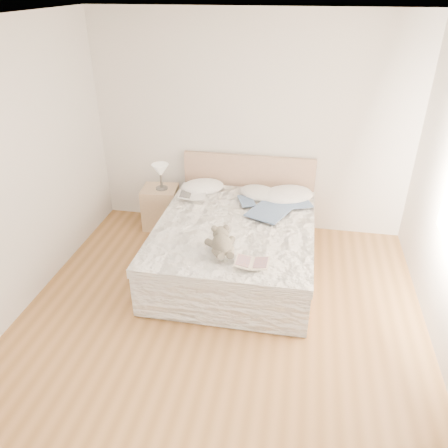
# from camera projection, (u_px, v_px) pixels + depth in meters

# --- Properties ---
(floor) EXTENTS (4.00, 4.50, 0.00)m
(floor) POSITION_uv_depth(u_px,v_px,m) (216.00, 335.00, 4.15)
(floor) COLOR brown
(floor) RESTS_ON ground
(ceiling) EXTENTS (4.00, 4.50, 0.00)m
(ceiling) POSITION_uv_depth(u_px,v_px,m) (212.00, 24.00, 2.82)
(ceiling) COLOR white
(ceiling) RESTS_ON ground
(wall_back) EXTENTS (4.00, 0.02, 2.70)m
(wall_back) POSITION_uv_depth(u_px,v_px,m) (251.00, 127.00, 5.41)
(wall_back) COLOR silver
(wall_back) RESTS_ON ground
(bed) EXTENTS (1.72, 2.14, 1.00)m
(bed) POSITION_uv_depth(u_px,v_px,m) (236.00, 243.00, 5.02)
(bed) COLOR #A28269
(bed) RESTS_ON floor
(nightstand) EXTENTS (0.49, 0.44, 0.56)m
(nightstand) POSITION_uv_depth(u_px,v_px,m) (161.00, 207.00, 5.85)
(nightstand) COLOR tan
(nightstand) RESTS_ON floor
(table_lamp) EXTENTS (0.26, 0.26, 0.34)m
(table_lamp) POSITION_uv_depth(u_px,v_px,m) (161.00, 172.00, 5.58)
(table_lamp) COLOR #4D4843
(table_lamp) RESTS_ON nightstand
(pillow_left) EXTENTS (0.67, 0.59, 0.17)m
(pillow_left) POSITION_uv_depth(u_px,v_px,m) (202.00, 187.00, 5.57)
(pillow_left) COLOR white
(pillow_left) RESTS_ON bed
(pillow_middle) EXTENTS (0.63, 0.54, 0.16)m
(pillow_middle) POSITION_uv_depth(u_px,v_px,m) (259.00, 193.00, 5.40)
(pillow_middle) COLOR silver
(pillow_middle) RESTS_ON bed
(pillow_right) EXTENTS (0.78, 0.69, 0.19)m
(pillow_right) POSITION_uv_depth(u_px,v_px,m) (287.00, 195.00, 5.35)
(pillow_right) COLOR white
(pillow_right) RESTS_ON bed
(blouse) EXTENTS (0.83, 0.85, 0.02)m
(blouse) POSITION_uv_depth(u_px,v_px,m) (271.00, 210.00, 5.03)
(blouse) COLOR #374E72
(blouse) RESTS_ON bed
(photo_book) EXTENTS (0.38, 0.28, 0.03)m
(photo_book) POSITION_uv_depth(u_px,v_px,m) (192.00, 196.00, 5.35)
(photo_book) COLOR white
(photo_book) RESTS_ON bed
(childrens_book) EXTENTS (0.34, 0.23, 0.02)m
(childrens_book) POSITION_uv_depth(u_px,v_px,m) (252.00, 263.00, 4.09)
(childrens_book) COLOR beige
(childrens_book) RESTS_ON bed
(teddy_bear) EXTENTS (0.39, 0.45, 0.20)m
(teddy_bear) POSITION_uv_depth(u_px,v_px,m) (222.00, 251.00, 4.23)
(teddy_bear) COLOR #5C5648
(teddy_bear) RESTS_ON bed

